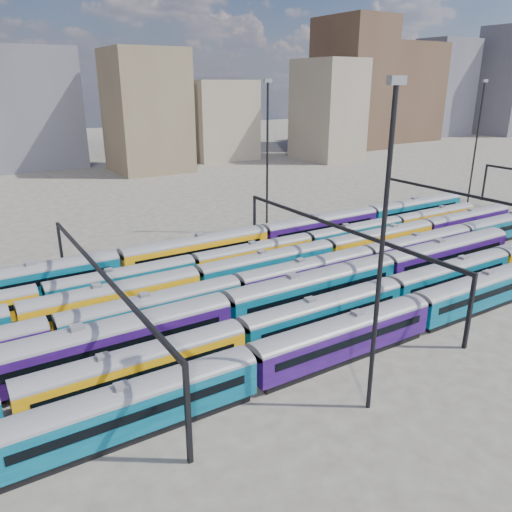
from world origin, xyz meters
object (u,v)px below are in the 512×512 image
rake_0 (344,333)px  rake_1 (240,335)px  rake_2 (116,338)px  mast_2 (382,245)px

rake_0 → rake_1: 9.82m
rake_2 → mast_2: (15.45, -17.00, 11.00)m
mast_2 → rake_1: bearing=113.1°
rake_2 → mast_2: bearing=-47.7°
rake_0 → rake_1: size_ratio=0.85×
rake_1 → rake_2: size_ratio=1.05×
rake_1 → mast_2: 17.31m
rake_1 → rake_2: (-10.32, 5.00, 0.38)m
rake_0 → mast_2: (-3.33, -7.00, 11.31)m
rake_2 → mast_2: 25.47m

